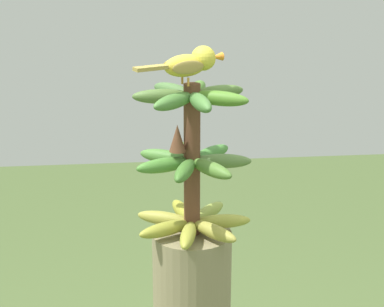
# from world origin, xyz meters

# --- Properties ---
(banana_bunch) EXTENTS (0.26, 0.27, 0.35)m
(banana_bunch) POSITION_xyz_m (-0.00, 0.00, 1.34)
(banana_bunch) COLOR brown
(banana_bunch) RESTS_ON banana_tree
(perched_bird) EXTENTS (0.20, 0.10, 0.08)m
(perched_bird) POSITION_xyz_m (-0.00, -0.01, 1.56)
(perched_bird) COLOR #C68933
(perched_bird) RESTS_ON banana_bunch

